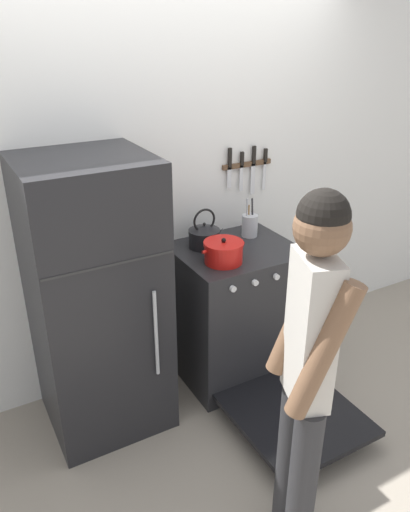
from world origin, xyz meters
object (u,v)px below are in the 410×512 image
stove_range (237,314)px  person (307,369)px  dutch_oven_pot (224,252)px  refrigerator (96,300)px  utensil_jar (250,225)px  tea_kettle (205,235)px

stove_range → person: bearing=-110.6°
stove_range → dutch_oven_pot: (-0.17, -0.09, 0.53)m
dutch_oven_pot → refrigerator: bearing=170.7°
dutch_oven_pot → utensil_jar: 0.45m
tea_kettle → person: (-0.29, -1.36, -0.02)m
stove_range → tea_kettle: (-0.16, 0.17, 0.55)m
utensil_jar → person: person is taller
refrigerator → person: person is taller
refrigerator → tea_kettle: bearing=9.8°
refrigerator → person: 1.33m
refrigerator → stove_range: (0.93, -0.03, -0.36)m
stove_range → refrigerator: bearing=177.9°
refrigerator → stove_range: 1.00m
stove_range → utensil_jar: 0.60m
refrigerator → dutch_oven_pot: (0.76, -0.12, 0.18)m
dutch_oven_pot → person: 1.14m
dutch_oven_pot → utensil_jar: (0.36, 0.26, 0.01)m
stove_range → dutch_oven_pot: bearing=-152.5°
dutch_oven_pot → person: size_ratio=0.16×
refrigerator → utensil_jar: 1.15m
stove_range → utensil_jar: size_ratio=5.27×
tea_kettle → dutch_oven_pot: bearing=-92.9°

